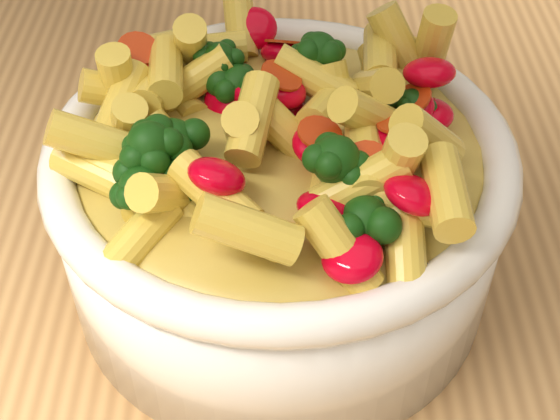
{
  "coord_description": "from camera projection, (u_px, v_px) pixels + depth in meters",
  "views": [
    {
      "loc": [
        -0.06,
        -0.32,
        1.28
      ],
      "look_at": [
        -0.06,
        0.01,
        0.96
      ],
      "focal_mm": 50.0,
      "sensor_mm": 36.0,
      "label": 1
    }
  ],
  "objects": [
    {
      "name": "pasta_salad",
      "position": [
        280.0,
        113.0,
        0.42
      ],
      "size": [
        0.21,
        0.21,
        0.05
      ],
      "color": "#FFD150",
      "rests_on": "serving_bowl"
    },
    {
      "name": "serving_bowl",
      "position": [
        280.0,
        208.0,
        0.47
      ],
      "size": [
        0.27,
        0.27,
        0.12
      ],
      "color": "white",
      "rests_on": "table"
    },
    {
      "name": "table",
      "position": [
        358.0,
        377.0,
        0.57
      ],
      "size": [
        1.2,
        0.8,
        0.9
      ],
      "color": "tan",
      "rests_on": "ground"
    }
  ]
}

